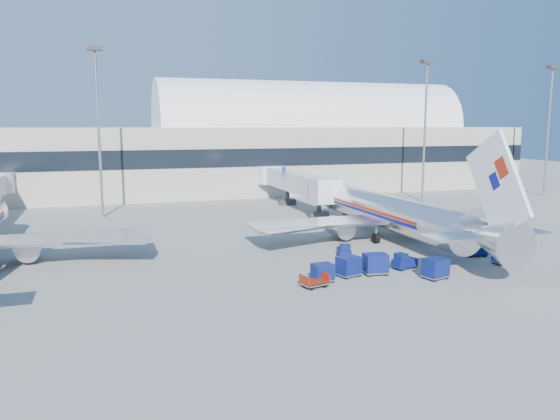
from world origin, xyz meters
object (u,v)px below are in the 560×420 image
object	(u,v)px
tug_lead	(404,261)
barrier_far	(518,232)
barrier_near	(469,236)
barrier_mid	(494,234)
tug_left	(344,251)
cart_train_c	(323,272)
cart_train_b	(349,266)
mast_east	(426,110)
cart_solo_far	(503,256)
tug_right	(474,249)
ramp_worker	(518,255)
airliner_main	(394,213)
cart_train_a	(375,264)
mast_far_east	(550,111)
jetbridge_near	(292,181)
mast_west	(97,107)
cart_open_red	(315,283)
cart_solo_near	(436,268)

from	to	relation	value
tug_lead	barrier_far	bearing A→B (deg)	8.42
barrier_near	barrier_mid	distance (m)	3.30
tug_lead	barrier_mid	bearing A→B (deg)	12.44
tug_lead	tug_left	distance (m)	6.14
cart_train_c	cart_train_b	bearing A→B (deg)	10.68
barrier_near	barrier_far	xyz separation A→B (m)	(6.60, 0.00, 0.00)
cart_train_b	cart_train_c	distance (m)	2.78
mast_east	cart_solo_far	xyz separation A→B (m)	(-15.90, -37.90, -14.00)
tug_right	tug_left	size ratio (longest dim) A/B	0.98
tug_left	ramp_worker	size ratio (longest dim) A/B	1.29
airliner_main	ramp_worker	distance (m)	14.16
airliner_main	cart_train_a	world-z (taller)	airliner_main
mast_far_east	cart_train_a	world-z (taller)	mast_far_east
mast_east	cart_train_b	size ratio (longest dim) A/B	10.04
jetbridge_near	mast_west	distance (m)	29.67
tug_lead	cart_train_b	xyz separation A→B (m)	(-5.63, -0.73, 0.24)
tug_left	cart_open_red	distance (m)	9.98
tug_right	airliner_main	bearing A→B (deg)	122.23
cart_solo_far	cart_train_a	bearing A→B (deg)	169.73
barrier_far	cart_solo_far	distance (m)	14.44
cart_solo_far	barrier_near	bearing A→B (deg)	60.60
cart_train_a	mast_far_east	bearing A→B (deg)	41.64
mast_west	barrier_near	bearing A→B (deg)	-36.38
airliner_main	cart_solo_far	xyz separation A→B (m)	(4.10, -12.41, -2.13)
mast_west	barrier_mid	xyz separation A→B (m)	(41.30, -28.00, -14.34)
tug_left	cart_train_c	bearing A→B (deg)	158.10
ramp_worker	mast_east	bearing A→B (deg)	-32.38
airliner_main	ramp_worker	size ratio (longest dim) A/B	20.36
tug_left	cart_train_a	world-z (taller)	cart_train_a
barrier_mid	ramp_worker	world-z (taller)	ramp_worker
cart_train_a	tug_right	bearing A→B (deg)	20.03
cart_solo_near	mast_far_east	bearing A→B (deg)	24.72
barrier_mid	barrier_far	distance (m)	3.30
cart_open_red	mast_east	bearing A→B (deg)	34.16
jetbridge_near	tug_left	size ratio (longest dim) A/B	11.61
cart_open_red	barrier_near	bearing A→B (deg)	11.99
airliner_main	cart_train_a	bearing A→B (deg)	-125.48
airliner_main	cart_open_red	bearing A→B (deg)	-136.91
tug_left	cart_train_b	distance (m)	6.33
cart_train_b	jetbridge_near	bearing A→B (deg)	59.36
airliner_main	cart_train_c	distance (m)	18.59
barrier_near	cart_open_red	world-z (taller)	barrier_near
tug_left	mast_far_east	bearing A→B (deg)	-44.93
barrier_far	cart_open_red	bearing A→B (deg)	-159.01
cart_train_c	cart_solo_near	size ratio (longest dim) A/B	0.81
mast_far_east	cart_solo_far	bearing A→B (deg)	-137.18
cart_train_a	cart_train_b	world-z (taller)	cart_train_a
tug_left	airliner_main	bearing A→B (deg)	-40.85
mast_east	cart_train_c	bearing A→B (deg)	-131.39
airliner_main	tug_right	distance (m)	9.99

